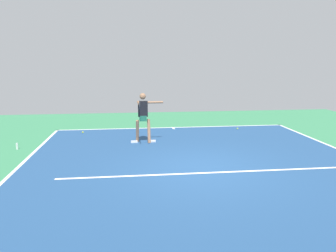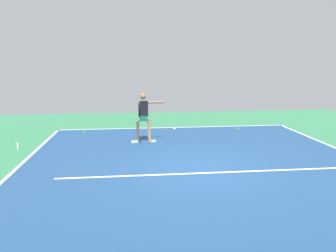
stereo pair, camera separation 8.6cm
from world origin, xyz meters
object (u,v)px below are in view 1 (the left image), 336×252
Objects in this scene: tennis_ball_centre_court at (237,129)px; tennis_ball_near_service_line at (83,132)px; water_bottle at (17,146)px; tennis_player at (143,114)px.

tennis_ball_centre_court is 6.63m from tennis_ball_near_service_line.
tennis_ball_centre_court is 0.30× the size of water_bottle.
tennis_player is 8.29× the size of water_bottle.
water_bottle reaches higher than tennis_ball_centre_court.
tennis_ball_centre_court is 1.00× the size of tennis_ball_near_service_line.
tennis_ball_near_service_line is (6.63, -0.04, 0.00)m from tennis_ball_centre_court.
tennis_player is 4.72m from tennis_ball_centre_court.
tennis_ball_near_service_line is 0.30× the size of water_bottle.
tennis_ball_near_service_line is at bearing -0.30° from tennis_ball_centre_court.
tennis_player is 4.40m from water_bottle.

